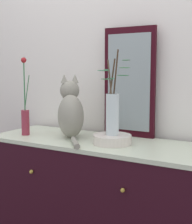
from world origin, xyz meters
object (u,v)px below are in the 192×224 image
Objects in this scene: cat_sitting at (71,112)px; vase_slim_green at (25,116)px; bowl_porcelain at (112,139)px; sideboard at (96,203)px; vase_glass_clear at (113,110)px; mirror_leaning at (129,82)px.

cat_sitting is 0.32m from vase_slim_green.
cat_sitting is 0.36m from bowl_porcelain.
sideboard is 3.33× the size of cat_sitting.
vase_glass_clear reaches higher than cat_sitting.
mirror_leaning is 0.73m from vase_slim_green.
vase_slim_green is (-0.50, -0.09, 0.54)m from sideboard.
sideboard is at bearing 165.38° from vase_glass_clear.
sideboard is 2.80× the size of vase_glass_clear.
vase_glass_clear is (0.13, -0.03, 0.61)m from sideboard.
cat_sitting is 0.33m from vase_glass_clear.
bowl_porcelain is (0.63, 0.05, -0.10)m from vase_slim_green.
vase_glass_clear reaches higher than bowl_porcelain.
mirror_leaning is (0.12, 0.23, 0.77)m from sideboard.
sideboard is 0.81m from mirror_leaning.
sideboard is at bearing -117.39° from mirror_leaning.
vase_glass_clear is at bearing -87.07° from mirror_leaning.
vase_slim_green is at bearing -175.13° from vase_glass_clear.
mirror_leaning is 3.10× the size of bowl_porcelain.
vase_glass_clear is (0.33, -0.04, 0.03)m from cat_sitting.
vase_slim_green reaches higher than bowl_porcelain.
cat_sitting reaches higher than bowl_porcelain.
vase_glass_clear is at bearing 85.54° from bowl_porcelain.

